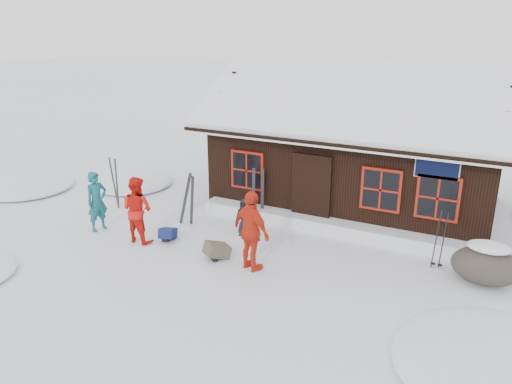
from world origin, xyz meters
The scene contains 15 objects.
ground centered at (0.00, 0.00, 0.00)m, with size 120.00×120.00×0.00m, color white.
mountain_hut centered at (1.50, 4.98, 1.58)m, with size 8.90×6.09×4.42m.
snow_drift centered at (1.50, 2.25, 0.17)m, with size 7.60×0.60×0.35m, color white.
snow_mounds centered at (1.65, 1.86, 0.00)m, with size 20.60×13.20×0.48m.
skier_teal centered at (-4.15, -0.53, 0.83)m, with size 0.61×0.40×1.66m, color #145C62.
skier_orange_left centered at (-2.70, -0.60, 0.87)m, with size 0.85×0.66×1.75m, color red.
skier_orange_right centered at (0.66, -0.66, 0.95)m, with size 1.12×0.46×1.90m, color red.
skier_crouched centered at (-0.43, 1.00, 0.51)m, with size 0.50×0.32×1.02m, color black.
boulder centered at (5.50, 1.12, 0.43)m, with size 1.47×1.10×0.85m.
ski_pair_left centered at (-2.14, 0.90, 0.75)m, with size 0.67×0.27×1.58m.
ski_pair_mid centered at (-5.04, 1.16, 0.74)m, with size 0.48×0.25×1.58m.
ski_pair_right centered at (-0.64, 2.20, 0.74)m, with size 0.36×0.12×1.58m.
ski_poles centered at (4.46, 1.38, 0.69)m, with size 0.26×0.13×1.45m.
backpack_blue centered at (-2.05, -0.23, 0.13)m, with size 0.37×0.49×0.27m, color navy.
backpack_olive centered at (-0.34, -0.56, 0.15)m, with size 0.42×0.56×0.30m, color #4D4A37.
Camera 1 is at (5.50, -9.85, 5.44)m, focal length 35.00 mm.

